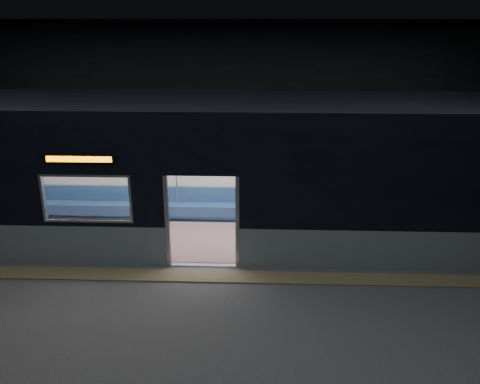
{
  "coord_description": "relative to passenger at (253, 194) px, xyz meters",
  "views": [
    {
      "loc": [
        1.18,
        -8.74,
        5.16
      ],
      "look_at": [
        0.74,
        2.3,
        1.26
      ],
      "focal_mm": 38.0,
      "sensor_mm": 36.0,
      "label": 1
    }
  ],
  "objects": [
    {
      "name": "tactile_strip",
      "position": [
        -1.02,
        -3.0,
        -0.76
      ],
      "size": [
        22.8,
        0.5,
        0.03
      ],
      "primitive_type": "cube",
      "color": "#8C7F59",
      "rests_on": "station_floor"
    },
    {
      "name": "passenger",
      "position": [
        0.0,
        0.0,
        0.0
      ],
      "size": [
        0.39,
        0.65,
        1.3
      ],
      "rotation": [
        0.0,
        0.0,
        -0.11
      ],
      "color": "black",
      "rests_on": "metro_car"
    },
    {
      "name": "handbag",
      "position": [
        0.03,
        -0.21,
        -0.11
      ],
      "size": [
        0.3,
        0.27,
        0.13
      ],
      "primitive_type": "cube",
      "rotation": [
        0.0,
        0.0,
        0.24
      ],
      "color": "black",
      "rests_on": "passenger"
    },
    {
      "name": "transit_map",
      "position": [
        3.98,
        0.31,
        0.7
      ],
      "size": [
        0.98,
        0.03,
        0.64
      ],
      "primitive_type": "cube",
      "color": "white",
      "rests_on": "metro_car"
    },
    {
      "name": "station_floor",
      "position": [
        -1.02,
        -3.55,
        -0.78
      ],
      "size": [
        24.0,
        14.0,
        0.01
      ],
      "primitive_type": "cube",
      "color": "#47494C",
      "rests_on": "ground"
    },
    {
      "name": "station_envelope",
      "position": [
        -1.02,
        -3.55,
        2.89
      ],
      "size": [
        24.0,
        14.0,
        5.0
      ],
      "color": "black",
      "rests_on": "station_floor"
    },
    {
      "name": "metro_car",
      "position": [
        -1.02,
        -1.0,
        1.07
      ],
      "size": [
        18.0,
        3.04,
        3.35
      ],
      "color": "gray",
      "rests_on": "station_floor"
    }
  ]
}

